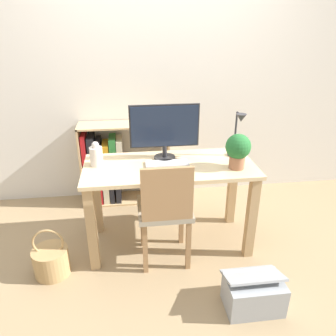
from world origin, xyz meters
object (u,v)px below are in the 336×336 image
object	(u,v)px
monitor	(165,128)
potted_plant	(238,149)
desk_lamp	(238,131)
keyboard	(167,164)
chair	(165,209)
bookshelf	(110,166)
basket	(51,260)
storage_box	(253,293)
vase	(96,155)

from	to	relation	value
monitor	potted_plant	size ratio (longest dim) A/B	2.04
desk_lamp	potted_plant	size ratio (longest dim) A/B	1.41
keyboard	potted_plant	size ratio (longest dim) A/B	1.25
potted_plant	chair	xyz separation A→B (m)	(-0.56, -0.12, -0.40)
monitor	bookshelf	size ratio (longest dim) A/B	0.62
bookshelf	basket	bearing A→B (deg)	-111.81
potted_plant	storage_box	distance (m)	1.00
keyboard	potted_plant	bearing A→B (deg)	-14.33
monitor	desk_lamp	distance (m)	0.58
chair	bookshelf	world-z (taller)	chair
monitor	desk_lamp	world-z (taller)	monitor
chair	monitor	bearing A→B (deg)	91.42
desk_lamp	bookshelf	size ratio (longest dim) A/B	0.43
potted_plant	chair	size ratio (longest dim) A/B	0.31
keyboard	storage_box	world-z (taller)	keyboard
monitor	keyboard	bearing A→B (deg)	-88.22
vase	bookshelf	world-z (taller)	vase
bookshelf	storage_box	bearing A→B (deg)	-58.24
chair	bookshelf	size ratio (longest dim) A/B	0.99
bookshelf	basket	world-z (taller)	bookshelf
keyboard	bookshelf	size ratio (longest dim) A/B	0.38
bookshelf	potted_plant	bearing A→B (deg)	-42.33
keyboard	storage_box	bearing A→B (deg)	-58.47
desk_lamp	potted_plant	bearing A→B (deg)	-106.51
basket	monitor	bearing A→B (deg)	24.02
chair	storage_box	distance (m)	0.83
potted_plant	chair	distance (m)	0.70
vase	potted_plant	size ratio (longest dim) A/B	0.72
keyboard	storage_box	xyz separation A→B (m)	(0.48, -0.77, -0.62)
basket	keyboard	bearing A→B (deg)	16.82
vase	bookshelf	xyz separation A→B (m)	(0.05, 0.72, -0.42)
monitor	bookshelf	distance (m)	1.00
basket	storage_box	world-z (taller)	basket
keyboard	bookshelf	distance (m)	0.98
bookshelf	basket	distance (m)	1.17
monitor	potted_plant	distance (m)	0.59
keyboard	potted_plant	world-z (taller)	potted_plant
desk_lamp	bookshelf	bearing A→B (deg)	145.79
vase	bookshelf	bearing A→B (deg)	85.83
vase	basket	distance (m)	0.85
desk_lamp	potted_plant	xyz separation A→B (m)	(-0.06, -0.19, -0.08)
vase	basket	bearing A→B (deg)	-138.01
basket	vase	bearing A→B (deg)	41.99
potted_plant	bookshelf	world-z (taller)	potted_plant
desk_lamp	basket	xyz separation A→B (m)	(-1.48, -0.34, -0.84)
keyboard	desk_lamp	distance (m)	0.61
bookshelf	storage_box	size ratio (longest dim) A/B	2.33
desk_lamp	chair	xyz separation A→B (m)	(-0.62, -0.31, -0.47)
keyboard	storage_box	distance (m)	1.10
keyboard	vase	size ratio (longest dim) A/B	1.73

